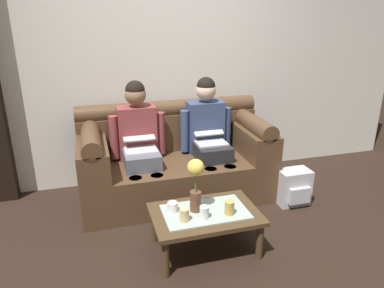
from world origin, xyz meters
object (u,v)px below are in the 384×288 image
(flower_vase, at_px, (196,180))
(couch, at_px, (175,161))
(coffee_table, at_px, (205,217))
(cup_far_left, at_px, (173,207))
(backpack_right, at_px, (294,187))
(person_right, at_px, (208,132))
(cup_near_right, at_px, (184,215))
(cup_near_left, at_px, (204,212))
(person_left, at_px, (139,139))
(cup_far_center, at_px, (229,208))

(flower_vase, bearing_deg, couch, 85.93)
(coffee_table, xyz_separation_m, cup_far_left, (-0.25, 0.07, 0.09))
(cup_far_left, height_order, backpack_right, cup_far_left)
(person_right, distance_m, cup_near_right, 1.27)
(person_right, bearing_deg, cup_near_right, -116.72)
(cup_near_left, distance_m, cup_near_right, 0.16)
(person_left, height_order, cup_far_left, person_left)
(coffee_table, bearing_deg, cup_far_center, -29.14)
(cup_far_left, bearing_deg, flower_vase, -10.94)
(person_right, height_order, cup_near_left, person_right)
(flower_vase, height_order, cup_far_center, flower_vase)
(couch, height_order, cup_far_center, couch)
(person_right, distance_m, flower_vase, 1.08)
(couch, relative_size, cup_far_left, 23.88)
(coffee_table, distance_m, cup_near_right, 0.24)
(person_right, relative_size, backpack_right, 3.37)
(cup_far_center, height_order, cup_far_left, cup_far_center)
(flower_vase, xyz_separation_m, cup_near_left, (0.03, -0.12, -0.22))
(couch, distance_m, person_right, 0.46)
(person_right, xyz_separation_m, coffee_table, (-0.36, -1.02, -0.36))
(cup_far_left, bearing_deg, person_right, 57.28)
(couch, bearing_deg, cup_near_left, -91.97)
(cup_near_left, xyz_separation_m, cup_far_center, (0.21, -0.00, 0.01))
(flower_vase, xyz_separation_m, cup_far_center, (0.24, -0.12, -0.21))
(cup_near_left, height_order, cup_far_center, cup_far_center)
(person_left, bearing_deg, backpack_right, -20.43)
(person_left, bearing_deg, couch, 0.33)
(person_right, height_order, coffee_table, person_right)
(flower_vase, height_order, cup_near_left, flower_vase)
(person_right, relative_size, coffee_table, 1.43)
(couch, xyz_separation_m, person_right, (0.36, -0.00, 0.28))
(cup_far_center, xyz_separation_m, backpack_right, (0.93, 0.57, -0.23))
(person_left, distance_m, backpack_right, 1.63)
(person_right, relative_size, cup_far_center, 11.05)
(person_right, bearing_deg, person_left, -179.99)
(couch, distance_m, person_left, 0.46)
(cup_far_left, bearing_deg, coffee_table, -14.87)
(flower_vase, bearing_deg, cup_near_right, -135.69)
(cup_far_left, bearing_deg, cup_far_center, -20.96)
(coffee_table, xyz_separation_m, flower_vase, (-0.07, 0.03, 0.32))
(cup_near_right, bearing_deg, coffee_table, 24.78)
(cup_near_left, bearing_deg, person_right, 70.14)
(couch, xyz_separation_m, cup_near_right, (-0.19, -1.11, 0.03))
(person_left, height_order, backpack_right, person_left)
(cup_far_center, bearing_deg, person_right, 80.03)
(person_right, bearing_deg, cup_far_left, -122.72)
(couch, height_order, coffee_table, couch)
(coffee_table, height_order, flower_vase, flower_vase)
(cup_far_left, bearing_deg, cup_near_right, -70.88)
(cup_near_left, bearing_deg, cup_far_left, 142.95)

